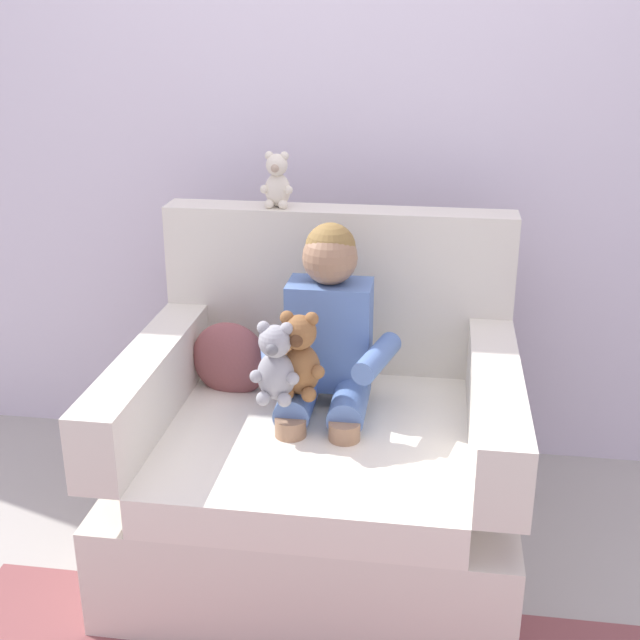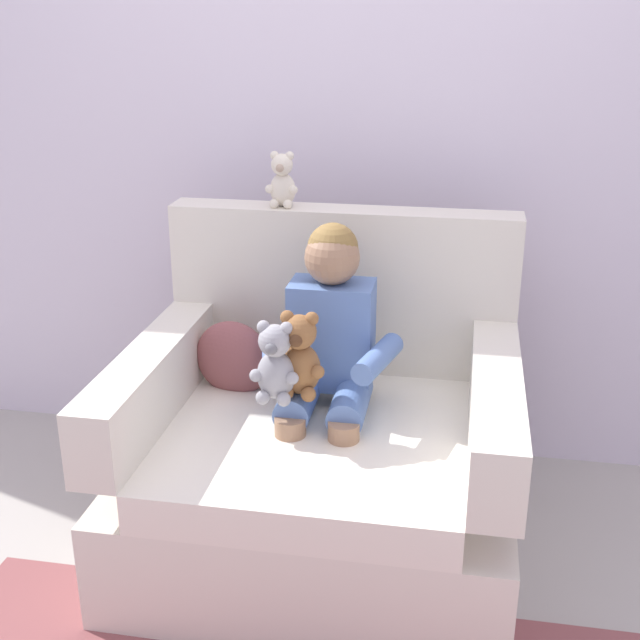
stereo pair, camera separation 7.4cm
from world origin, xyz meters
TOP-DOWN VIEW (x-y plane):
  - ground_plane at (0.00, 0.00)m, footprint 8.00×8.00m
  - back_wall at (0.00, 0.77)m, footprint 6.00×0.10m
  - armchair at (0.00, 0.05)m, footprint 1.17×1.01m
  - seated_child at (0.01, 0.09)m, footprint 0.45×0.39m
  - plush_brown at (-0.05, -0.05)m, footprint 0.16×0.13m
  - plush_grey at (-0.11, -0.09)m, footprint 0.15×0.12m
  - plush_cream_on_backrest at (-0.21, 0.43)m, footprint 0.11×0.09m
  - throw_pillow at (-0.33, 0.19)m, footprint 0.27×0.15m

SIDE VIEW (x-z plane):
  - ground_plane at x=0.00m, z-range 0.00..0.00m
  - armchair at x=0.00m, z-range -0.19..0.83m
  - throw_pillow at x=-0.33m, z-range 0.43..0.69m
  - seated_child at x=0.01m, z-range 0.26..1.09m
  - plush_grey at x=-0.11m, z-range 0.56..0.81m
  - plush_brown at x=-0.05m, z-range 0.56..0.83m
  - plush_cream_on_backrest at x=-0.21m, z-range 1.02..1.20m
  - back_wall at x=0.00m, z-range 0.00..2.60m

